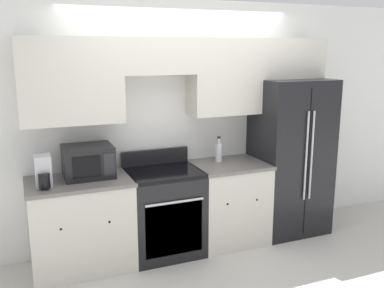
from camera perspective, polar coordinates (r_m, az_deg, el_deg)
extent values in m
plane|color=beige|center=(4.52, 1.54, -15.09)|extent=(12.00, 12.00, 0.00)
cube|color=white|center=(4.68, -1.63, 2.77)|extent=(8.00, 0.06, 2.60)
cube|color=beige|center=(4.16, -15.88, 8.11)|extent=(0.95, 0.33, 0.80)
cube|color=beige|center=(4.32, -4.71, 11.63)|extent=(0.73, 0.33, 0.36)
cube|color=beige|center=(4.81, 8.71, 8.99)|extent=(1.57, 0.33, 0.80)
cube|color=beige|center=(4.33, -14.53, -10.53)|extent=(0.95, 0.62, 0.86)
cube|color=slate|center=(4.18, -14.86, -4.89)|extent=(0.97, 0.64, 0.03)
sphere|color=black|center=(3.98, -17.09, -10.79)|extent=(0.03, 0.03, 0.03)
sphere|color=black|center=(4.03, -10.96, -10.14)|extent=(0.03, 0.03, 0.03)
cube|color=beige|center=(4.77, 4.89, -7.95)|extent=(0.76, 0.62, 0.86)
cube|color=slate|center=(4.63, 5.00, -2.79)|extent=(0.79, 0.64, 0.03)
sphere|color=black|center=(4.40, 4.74, -7.98)|extent=(0.03, 0.03, 0.03)
sphere|color=black|center=(4.55, 8.62, -7.34)|extent=(0.03, 0.03, 0.03)
cube|color=black|center=(4.50, -3.74, -9.26)|extent=(0.73, 0.62, 0.85)
cube|color=black|center=(4.25, -2.39, -11.22)|extent=(0.59, 0.01, 0.54)
cube|color=black|center=(4.35, -3.82, -3.81)|extent=(0.73, 0.62, 0.04)
cube|color=black|center=(4.58, -4.95, -1.69)|extent=(0.73, 0.04, 0.16)
cylinder|color=silver|center=(4.12, -2.30, -7.78)|extent=(0.59, 0.02, 0.02)
cube|color=black|center=(5.07, 12.69, -1.57)|extent=(0.81, 0.71, 1.77)
cube|color=black|center=(4.79, 15.09, -2.51)|extent=(0.01, 0.01, 1.63)
cylinder|color=#B7B7BC|center=(4.73, 15.01, -1.59)|extent=(0.02, 0.02, 0.97)
cylinder|color=#B7B7BC|center=(4.77, 15.68, -1.51)|extent=(0.02, 0.02, 0.97)
cube|color=black|center=(4.22, -13.67, -2.24)|extent=(0.46, 0.38, 0.31)
cube|color=black|center=(4.03, -13.83, -2.96)|extent=(0.25, 0.01, 0.20)
cube|color=#262628|center=(4.06, -10.98, -2.70)|extent=(0.10, 0.01, 0.21)
cylinder|color=silver|center=(4.67, 3.58, -1.14)|extent=(0.07, 0.07, 0.20)
cylinder|color=silver|center=(4.64, 3.60, 0.40)|extent=(0.03, 0.03, 0.06)
cylinder|color=black|center=(4.63, 3.61, 0.88)|extent=(0.03, 0.03, 0.02)
cube|color=#B7B7BC|center=(4.05, -19.24, -3.39)|extent=(0.14, 0.19, 0.28)
cylinder|color=black|center=(3.96, -19.09, -4.65)|extent=(0.10, 0.10, 0.13)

